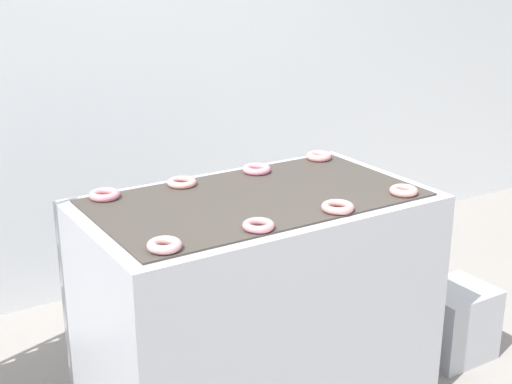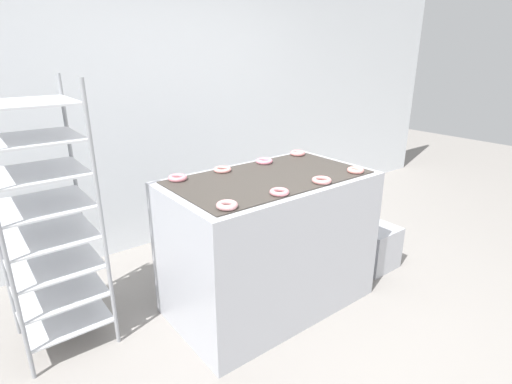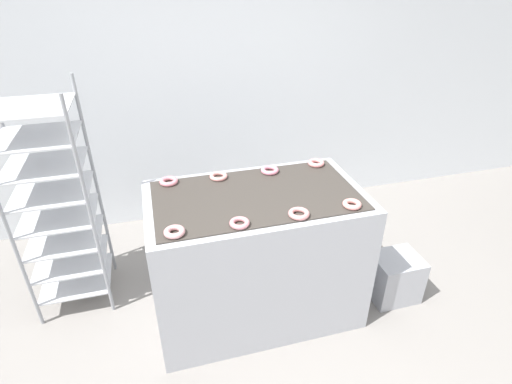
{
  "view_description": "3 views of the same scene",
  "coord_description": "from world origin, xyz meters",
  "px_view_note": "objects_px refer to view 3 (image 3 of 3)",
  "views": [
    {
      "loc": [
        -1.43,
        -1.63,
        1.91
      ],
      "look_at": [
        0.0,
        0.66,
        1.0
      ],
      "focal_mm": 50.0,
      "sensor_mm": 36.0,
      "label": 1
    },
    {
      "loc": [
        -1.63,
        -1.29,
        1.77
      ],
      "look_at": [
        0.0,
        0.81,
        0.82
      ],
      "focal_mm": 28.0,
      "sensor_mm": 36.0,
      "label": 2
    },
    {
      "loc": [
        -0.59,
        -1.46,
        2.26
      ],
      "look_at": [
        0.0,
        0.66,
        1.0
      ],
      "focal_mm": 28.0,
      "sensor_mm": 36.0,
      "label": 3
    }
  ],
  "objects_px": {
    "fryer_machine": "(256,255)",
    "donut_far_right": "(316,163)",
    "donut_near_midleft": "(240,223)",
    "donut_far_midright": "(270,170)",
    "baking_rack_cart": "(56,203)",
    "glaze_bin": "(394,277)",
    "donut_near_right": "(352,204)",
    "donut_far_left": "(169,181)",
    "donut_near_midright": "(299,214)",
    "donut_near_left": "(174,232)",
    "donut_far_midleft": "(219,176)"
  },
  "relations": [
    {
      "from": "donut_near_midright",
      "to": "donut_far_midright",
      "type": "relative_size",
      "value": 1.0
    },
    {
      "from": "donut_near_midleft",
      "to": "donut_far_right",
      "type": "relative_size",
      "value": 0.96
    },
    {
      "from": "fryer_machine",
      "to": "donut_far_right",
      "type": "height_order",
      "value": "donut_far_right"
    },
    {
      "from": "fryer_machine",
      "to": "donut_far_midleft",
      "type": "xyz_separation_m",
      "value": [
        -0.19,
        0.29,
        0.5
      ]
    },
    {
      "from": "fryer_machine",
      "to": "donut_near_right",
      "type": "relative_size",
      "value": 12.34
    },
    {
      "from": "donut_near_left",
      "to": "baking_rack_cart",
      "type": "bearing_deg",
      "value": 133.3
    },
    {
      "from": "fryer_machine",
      "to": "donut_far_right",
      "type": "relative_size",
      "value": 11.8
    },
    {
      "from": "donut_near_right",
      "to": "donut_far_right",
      "type": "height_order",
      "value": "donut_far_right"
    },
    {
      "from": "fryer_machine",
      "to": "donut_near_midright",
      "type": "relative_size",
      "value": 11.25
    },
    {
      "from": "fryer_machine",
      "to": "donut_near_midleft",
      "type": "bearing_deg",
      "value": -120.78
    },
    {
      "from": "donut_near_left",
      "to": "donut_near_right",
      "type": "height_order",
      "value": "donut_near_left"
    },
    {
      "from": "donut_near_right",
      "to": "donut_far_right",
      "type": "xyz_separation_m",
      "value": [
        0.02,
        0.59,
        0.0
      ]
    },
    {
      "from": "fryer_machine",
      "to": "donut_near_right",
      "type": "bearing_deg",
      "value": -29.22
    },
    {
      "from": "fryer_machine",
      "to": "donut_near_midright",
      "type": "xyz_separation_m",
      "value": [
        0.18,
        -0.3,
        0.5
      ]
    },
    {
      "from": "glaze_bin",
      "to": "donut_near_right",
      "type": "distance_m",
      "value": 0.98
    },
    {
      "from": "donut_far_midleft",
      "to": "donut_far_right",
      "type": "xyz_separation_m",
      "value": [
        0.73,
        0.01,
        0.0
      ]
    },
    {
      "from": "baking_rack_cart",
      "to": "donut_near_midright",
      "type": "relative_size",
      "value": 13.15
    },
    {
      "from": "glaze_bin",
      "to": "donut_near_midright",
      "type": "xyz_separation_m",
      "value": [
        -0.87,
        -0.14,
        0.81
      ]
    },
    {
      "from": "glaze_bin",
      "to": "donut_far_midright",
      "type": "xyz_separation_m",
      "value": [
        -0.87,
        0.45,
        0.81
      ]
    },
    {
      "from": "donut_far_right",
      "to": "donut_far_left",
      "type": "bearing_deg",
      "value": 179.85
    },
    {
      "from": "fryer_machine",
      "to": "donut_near_right",
      "type": "xyz_separation_m",
      "value": [
        0.52,
        -0.29,
        0.51
      ]
    },
    {
      "from": "fryer_machine",
      "to": "donut_far_midright",
      "type": "distance_m",
      "value": 0.6
    },
    {
      "from": "glaze_bin",
      "to": "donut_near_midleft",
      "type": "height_order",
      "value": "donut_near_midleft"
    },
    {
      "from": "glaze_bin",
      "to": "donut_far_midright",
      "type": "distance_m",
      "value": 1.27
    },
    {
      "from": "baking_rack_cart",
      "to": "donut_far_midleft",
      "type": "xyz_separation_m",
      "value": [
        1.1,
        -0.21,
        0.16
      ]
    },
    {
      "from": "donut_near_right",
      "to": "donut_near_midleft",
      "type": "bearing_deg",
      "value": -179.08
    },
    {
      "from": "glaze_bin",
      "to": "baking_rack_cart",
      "type": "bearing_deg",
      "value": 164.16
    },
    {
      "from": "donut_near_right",
      "to": "donut_far_right",
      "type": "bearing_deg",
      "value": 88.32
    },
    {
      "from": "baking_rack_cart",
      "to": "donut_far_left",
      "type": "xyz_separation_m",
      "value": [
        0.76,
        -0.19,
        0.16
      ]
    },
    {
      "from": "donut_near_midright",
      "to": "donut_far_right",
      "type": "height_order",
      "value": "donut_far_right"
    },
    {
      "from": "donut_near_left",
      "to": "donut_near_right",
      "type": "distance_m",
      "value": 1.06
    },
    {
      "from": "donut_near_left",
      "to": "donut_near_midleft",
      "type": "xyz_separation_m",
      "value": [
        0.36,
        -0.01,
        -0.0
      ]
    },
    {
      "from": "donut_far_left",
      "to": "donut_far_midright",
      "type": "bearing_deg",
      "value": -1.91
    },
    {
      "from": "baking_rack_cart",
      "to": "glaze_bin",
      "type": "distance_m",
      "value": 2.51
    },
    {
      "from": "baking_rack_cart",
      "to": "donut_far_right",
      "type": "bearing_deg",
      "value": -6.08
    },
    {
      "from": "fryer_machine",
      "to": "donut_far_left",
      "type": "relative_size",
      "value": 11.49
    },
    {
      "from": "donut_near_right",
      "to": "donut_far_midright",
      "type": "relative_size",
      "value": 0.91
    },
    {
      "from": "fryer_machine",
      "to": "donut_far_midleft",
      "type": "height_order",
      "value": "donut_far_midleft"
    },
    {
      "from": "donut_near_midleft",
      "to": "donut_far_left",
      "type": "xyz_separation_m",
      "value": [
        -0.34,
        0.61,
        0.0
      ]
    },
    {
      "from": "donut_near_midleft",
      "to": "donut_far_midright",
      "type": "relative_size",
      "value": 0.91
    },
    {
      "from": "baking_rack_cart",
      "to": "donut_near_right",
      "type": "distance_m",
      "value": 1.98
    },
    {
      "from": "baking_rack_cart",
      "to": "donut_near_right",
      "type": "bearing_deg",
      "value": -23.53
    },
    {
      "from": "baking_rack_cart",
      "to": "donut_far_midright",
      "type": "xyz_separation_m",
      "value": [
        1.46,
        -0.22,
        0.16
      ]
    },
    {
      "from": "donut_near_midleft",
      "to": "donut_far_midright",
      "type": "xyz_separation_m",
      "value": [
        0.36,
        0.58,
        0.0
      ]
    },
    {
      "from": "baking_rack_cart",
      "to": "donut_near_midleft",
      "type": "relative_size",
      "value": 14.32
    },
    {
      "from": "donut_near_midleft",
      "to": "donut_far_midleft",
      "type": "distance_m",
      "value": 0.59
    },
    {
      "from": "donut_far_midleft",
      "to": "baking_rack_cart",
      "type": "bearing_deg",
      "value": 169.35
    },
    {
      "from": "glaze_bin",
      "to": "donut_near_midright",
      "type": "height_order",
      "value": "donut_near_midright"
    },
    {
      "from": "donut_near_midright",
      "to": "donut_near_right",
      "type": "height_order",
      "value": "donut_near_right"
    },
    {
      "from": "donut_far_left",
      "to": "donut_far_right",
      "type": "height_order",
      "value": "donut_far_right"
    }
  ]
}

